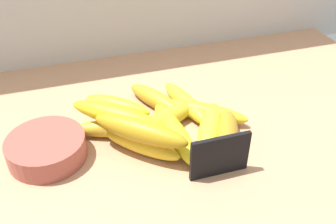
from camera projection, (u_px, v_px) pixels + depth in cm
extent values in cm
cube|color=tan|center=(197.00, 135.00, 80.28)|extent=(110.00, 76.00, 3.00)
cube|color=black|center=(220.00, 156.00, 66.50)|extent=(11.00, 0.80, 8.40)
cube|color=olive|center=(216.00, 169.00, 69.39)|extent=(9.90, 1.20, 0.60)
cylinder|color=#9C4A40|center=(47.00, 148.00, 71.16)|extent=(14.69, 14.69, 4.47)
ellipsoid|color=gold|center=(112.00, 115.00, 79.87)|extent=(13.10, 17.17, 4.24)
ellipsoid|color=#A2791E|center=(227.00, 135.00, 74.55)|extent=(10.82, 15.95, 4.37)
ellipsoid|color=gold|center=(175.00, 133.00, 75.12)|extent=(5.75, 21.03, 4.10)
ellipsoid|color=yellow|center=(117.00, 106.00, 83.30)|extent=(14.41, 13.00, 3.73)
ellipsoid|color=gold|center=(167.00, 118.00, 79.07)|extent=(18.62, 11.38, 4.14)
ellipsoid|color=gold|center=(117.00, 128.00, 76.71)|extent=(18.36, 8.35, 3.65)
ellipsoid|color=yellow|center=(141.00, 144.00, 72.80)|extent=(14.51, 14.68, 3.69)
ellipsoid|color=yellow|center=(203.00, 111.00, 81.40)|extent=(17.83, 14.73, 3.84)
ellipsoid|color=gold|center=(156.00, 99.00, 85.16)|extent=(11.06, 16.06, 3.85)
ellipsoid|color=yellow|center=(185.00, 103.00, 84.18)|extent=(7.11, 18.35, 3.75)
ellipsoid|color=yellow|center=(210.00, 130.00, 75.89)|extent=(12.72, 18.06, 4.30)
ellipsoid|color=yellow|center=(118.00, 116.00, 73.68)|extent=(18.19, 16.64, 4.06)
ellipsoid|color=#B18918|center=(140.00, 131.00, 69.63)|extent=(17.27, 15.94, 4.39)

